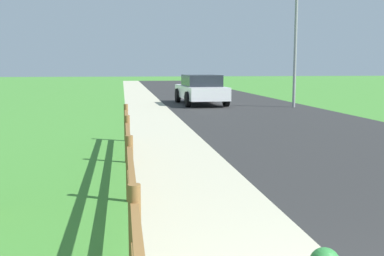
# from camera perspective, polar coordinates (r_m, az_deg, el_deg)

# --- Properties ---
(ground_plane) EXTENTS (120.00, 120.00, 0.00)m
(ground_plane) POSITION_cam_1_polar(r_m,az_deg,el_deg) (27.12, -4.02, 3.44)
(ground_plane) COLOR #418531
(road_asphalt) EXTENTS (7.00, 66.00, 0.01)m
(road_asphalt) POSITION_cam_1_polar(r_m,az_deg,el_deg) (29.58, 2.46, 3.81)
(road_asphalt) COLOR #2A2A2A
(road_asphalt) RESTS_ON ground
(curb_concrete) EXTENTS (6.00, 66.00, 0.01)m
(curb_concrete) POSITION_cam_1_polar(r_m,az_deg,el_deg) (29.05, -10.25, 3.62)
(curb_concrete) COLOR #B9B599
(curb_concrete) RESTS_ON ground
(grass_verge) EXTENTS (5.00, 66.00, 0.00)m
(grass_verge) POSITION_cam_1_polar(r_m,az_deg,el_deg) (29.13, -13.21, 3.56)
(grass_verge) COLOR #418531
(grass_verge) RESTS_ON ground
(rail_fence) EXTENTS (0.11, 11.30, 0.98)m
(rail_fence) POSITION_cam_1_polar(r_m,az_deg,el_deg) (6.80, -7.66, -4.29)
(rail_fence) COLOR brown
(rail_fence) RESTS_ON ground
(parked_suv_white) EXTENTS (2.28, 4.95, 1.52)m
(parked_suv_white) POSITION_cam_1_polar(r_m,az_deg,el_deg) (23.95, 1.09, 4.78)
(parked_suv_white) COLOR white
(parked_suv_white) RESTS_ON ground
(street_lamp) EXTENTS (1.17, 0.20, 6.23)m
(street_lamp) POSITION_cam_1_polar(r_m,az_deg,el_deg) (22.92, 12.86, 11.79)
(street_lamp) COLOR gray
(street_lamp) RESTS_ON ground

